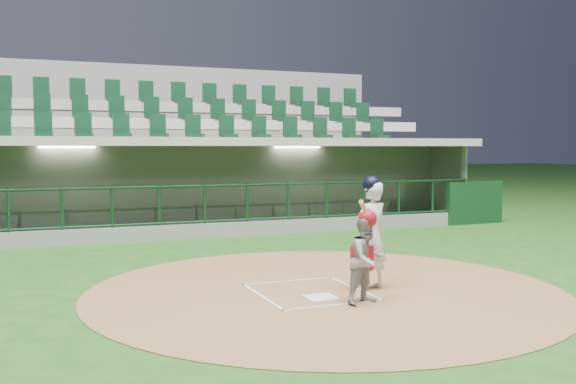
# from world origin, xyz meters

# --- Properties ---
(ground) EXTENTS (120.00, 120.00, 0.00)m
(ground) POSITION_xyz_m (0.00, 0.00, 0.00)
(ground) COLOR #1C4814
(ground) RESTS_ON ground
(dirt_circle) EXTENTS (7.20, 7.20, 0.01)m
(dirt_circle) POSITION_xyz_m (0.30, -0.20, 0.01)
(dirt_circle) COLOR brown
(dirt_circle) RESTS_ON ground
(home_plate) EXTENTS (0.43, 0.43, 0.02)m
(home_plate) POSITION_xyz_m (0.00, -0.70, 0.02)
(home_plate) COLOR white
(home_plate) RESTS_ON dirt_circle
(batter_box_chalk) EXTENTS (1.55, 1.80, 0.01)m
(batter_box_chalk) POSITION_xyz_m (0.00, -0.30, 0.02)
(batter_box_chalk) COLOR white
(batter_box_chalk) RESTS_ON ground
(dugout_structure) EXTENTS (16.40, 3.70, 3.00)m
(dugout_structure) POSITION_xyz_m (0.12, 7.82, 0.96)
(dugout_structure) COLOR gray
(dugout_structure) RESTS_ON ground
(seating_deck) EXTENTS (17.00, 6.72, 5.15)m
(seating_deck) POSITION_xyz_m (0.00, 10.91, 1.42)
(seating_deck) COLOR slate
(seating_deck) RESTS_ON ground
(batter) EXTENTS (0.88, 0.92, 1.73)m
(batter) POSITION_xyz_m (0.96, -0.43, 0.88)
(batter) COLOR white
(batter) RESTS_ON dirt_circle
(catcher) EXTENTS (0.71, 0.62, 1.30)m
(catcher) POSITION_xyz_m (0.47, -1.20, 0.65)
(catcher) COLOR #929297
(catcher) RESTS_ON dirt_circle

